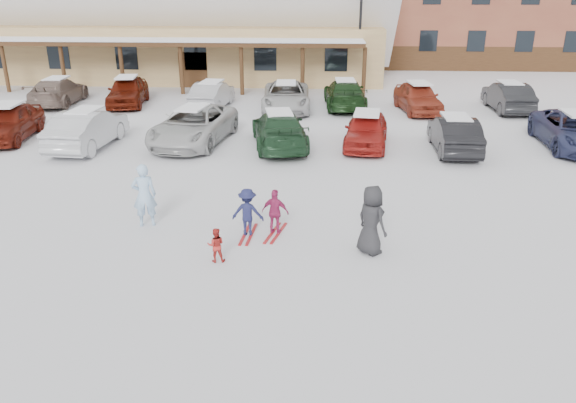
# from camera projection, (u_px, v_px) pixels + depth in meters

# --- Properties ---
(ground) EXTENTS (160.00, 160.00, 0.00)m
(ground) POSITION_uv_depth(u_px,v_px,m) (274.00, 253.00, 14.12)
(ground) COLOR white
(ground) RESTS_ON ground
(day_lodge) EXTENTS (29.12, 12.50, 10.38)m
(day_lodge) POSITION_uv_depth(u_px,v_px,m) (178.00, 18.00, 39.12)
(day_lodge) COLOR tan
(day_lodge) RESTS_ON ground
(lamp_post) EXTENTS (0.50, 0.25, 5.74)m
(lamp_post) POSITION_uv_depth(u_px,v_px,m) (360.00, 35.00, 34.28)
(lamp_post) COLOR black
(lamp_post) RESTS_ON ground
(adult_skier) EXTENTS (0.75, 0.60, 1.80)m
(adult_skier) POSITION_uv_depth(u_px,v_px,m) (144.00, 195.00, 15.38)
(adult_skier) COLOR #A4CBF0
(adult_skier) RESTS_ON ground
(toddler_red) EXTENTS (0.46, 0.38, 0.87)m
(toddler_red) POSITION_uv_depth(u_px,v_px,m) (216.00, 245.00, 13.54)
(toddler_red) COLOR red
(toddler_red) RESTS_ON ground
(child_navy) EXTENTS (0.88, 0.55, 1.32)m
(child_navy) POSITION_uv_depth(u_px,v_px,m) (248.00, 212.00, 14.88)
(child_navy) COLOR #1A1D45
(child_navy) RESTS_ON ground
(skis_child_navy) EXTENTS (0.30, 1.41, 0.03)m
(skis_child_navy) POSITION_uv_depth(u_px,v_px,m) (248.00, 234.00, 15.11)
(skis_child_navy) COLOR #A7171A
(skis_child_navy) RESTS_ON ground
(child_magenta) EXTENTS (0.79, 0.46, 1.26)m
(child_magenta) POSITION_uv_depth(u_px,v_px,m) (275.00, 212.00, 14.96)
(child_magenta) COLOR #A8265C
(child_magenta) RESTS_ON ground
(skis_child_magenta) EXTENTS (0.50, 1.41, 0.03)m
(skis_child_magenta) POSITION_uv_depth(u_px,v_px,m) (276.00, 233.00, 15.19)
(skis_child_magenta) COLOR #A7171A
(skis_child_magenta) RESTS_ON ground
(bystander_dark) EXTENTS (0.99, 1.03, 1.78)m
(bystander_dark) POSITION_uv_depth(u_px,v_px,m) (371.00, 220.00, 13.80)
(bystander_dark) COLOR #272729
(bystander_dark) RESTS_ON ground
(parked_car_0) EXTENTS (2.28, 4.63, 1.52)m
(parked_car_0) POSITION_uv_depth(u_px,v_px,m) (9.00, 122.00, 23.89)
(parked_car_0) COLOR #63180D
(parked_car_0) RESTS_ON ground
(parked_car_1) EXTENTS (1.92, 4.81, 1.56)m
(parked_car_1) POSITION_uv_depth(u_px,v_px,m) (87.00, 129.00, 22.74)
(parked_car_1) COLOR silver
(parked_car_1) RESTS_ON ground
(parked_car_2) EXTENTS (3.28, 5.78, 1.52)m
(parked_car_2) POSITION_uv_depth(u_px,v_px,m) (194.00, 125.00, 23.35)
(parked_car_2) COLOR silver
(parked_car_2) RESTS_ON ground
(parked_car_3) EXTENTS (2.86, 5.27, 1.45)m
(parked_car_3) POSITION_uv_depth(u_px,v_px,m) (279.00, 130.00, 22.82)
(parked_car_3) COLOR #1E3F25
(parked_car_3) RESTS_ON ground
(parked_car_4) EXTENTS (2.19, 4.33, 1.41)m
(parked_car_4) POSITION_uv_depth(u_px,v_px,m) (366.00, 130.00, 22.90)
(parked_car_4) COLOR #A8201A
(parked_car_4) RESTS_ON ground
(parked_car_5) EXTENTS (1.60, 4.32, 1.41)m
(parked_car_5) POSITION_uv_depth(u_px,v_px,m) (454.00, 134.00, 22.23)
(parked_car_5) COLOR black
(parked_car_5) RESTS_ON ground
(parked_car_6) EXTENTS (2.65, 5.30, 1.44)m
(parked_car_6) POSITION_uv_depth(u_px,v_px,m) (575.00, 131.00, 22.68)
(parked_car_6) COLOR navy
(parked_car_6) RESTS_ON ground
(parked_car_7) EXTENTS (2.31, 5.05, 1.43)m
(parked_car_7) POSITION_uv_depth(u_px,v_px,m) (58.00, 91.00, 30.76)
(parked_car_7) COLOR #7B665A
(parked_car_7) RESTS_ON ground
(parked_car_8) EXTENTS (2.46, 4.75, 1.55)m
(parked_car_8) POSITION_uv_depth(u_px,v_px,m) (128.00, 91.00, 30.50)
(parked_car_8) COLOR #581408
(parked_car_8) RESTS_ON ground
(parked_car_9) EXTENTS (1.87, 4.36, 1.40)m
(parked_car_9) POSITION_uv_depth(u_px,v_px,m) (212.00, 95.00, 29.91)
(parked_car_9) COLOR #A6A6AB
(parked_car_9) RESTS_ON ground
(parked_car_10) EXTENTS (2.66, 5.35, 1.46)m
(parked_car_10) POSITION_uv_depth(u_px,v_px,m) (286.00, 96.00, 29.33)
(parked_car_10) COLOR beige
(parked_car_10) RESTS_ON ground
(parked_car_11) EXTENTS (2.30, 5.18, 1.48)m
(parked_car_11) POSITION_uv_depth(u_px,v_px,m) (345.00, 94.00, 29.90)
(parked_car_11) COLOR #173315
(parked_car_11) RESTS_ON ground
(parked_car_12) EXTENTS (2.32, 4.60, 1.50)m
(parked_car_12) POSITION_uv_depth(u_px,v_px,m) (418.00, 97.00, 29.00)
(parked_car_12) COLOR #9F3823
(parked_car_12) RESTS_ON ground
(parked_car_13) EXTENTS (1.60, 4.52, 1.48)m
(parked_car_13) POSITION_uv_depth(u_px,v_px,m) (508.00, 97.00, 29.18)
(parked_car_13) COLOR black
(parked_car_13) RESTS_ON ground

